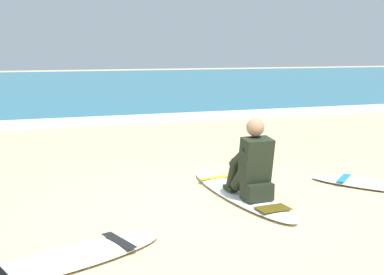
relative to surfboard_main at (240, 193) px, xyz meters
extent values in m
plane|color=#CCB584|center=(-0.42, -0.38, -0.04)|extent=(80.00, 80.00, 0.00)
cube|color=teal|center=(-0.42, 20.50, 0.01)|extent=(80.00, 28.00, 0.10)
cube|color=white|center=(-0.42, 6.80, 0.02)|extent=(80.00, 0.90, 0.11)
ellipsoid|color=white|center=(0.00, 0.00, 0.00)|extent=(0.68, 2.46, 0.07)
cube|color=gold|center=(-0.05, 0.68, 0.04)|extent=(0.48, 0.13, 0.01)
cube|color=#4C400C|center=(0.05, -0.77, 0.04)|extent=(0.38, 0.26, 0.01)
cube|color=black|center=(0.03, -0.42, 0.14)|extent=(0.33, 0.28, 0.20)
cylinder|color=black|center=(-0.08, -0.24, 0.29)|extent=(0.17, 0.41, 0.43)
cylinder|color=black|center=(-0.11, -0.03, 0.26)|extent=(0.13, 0.27, 0.42)
cube|color=black|center=(-0.12, 0.03, 0.07)|extent=(0.11, 0.22, 0.05)
cylinder|color=black|center=(0.12, -0.23, 0.29)|extent=(0.17, 0.41, 0.43)
cylinder|color=black|center=(0.12, -0.02, 0.26)|extent=(0.13, 0.27, 0.42)
cube|color=black|center=(0.12, 0.05, 0.07)|extent=(0.11, 0.22, 0.05)
cube|color=black|center=(0.03, -0.38, 0.49)|extent=(0.35, 0.31, 0.57)
sphere|color=#A37556|center=(0.02, -0.35, 0.88)|extent=(0.21, 0.21, 0.21)
cylinder|color=black|center=(-0.12, -0.24, 0.52)|extent=(0.11, 0.40, 0.31)
cylinder|color=black|center=(0.16, -0.22, 0.52)|extent=(0.11, 0.40, 0.31)
ellipsoid|color=white|center=(-2.24, -1.33, 0.00)|extent=(1.99, 1.14, 0.07)
cube|color=black|center=(-1.74, -1.15, 0.04)|extent=(0.26, 0.48, 0.01)
cube|color=#1E7FB7|center=(1.60, 0.08, 0.04)|extent=(0.42, 0.39, 0.01)
camera|label=1|loc=(-2.51, -5.45, 1.77)|focal=46.46mm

